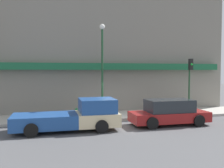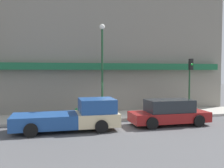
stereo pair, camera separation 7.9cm
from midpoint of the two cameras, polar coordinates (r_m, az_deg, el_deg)
The scene contains 8 objects.
ground_plane at distance 16.46m, azimuth 2.06°, elevation -8.48°, with size 80.00×80.00×0.00m, color #4C4C4F.
sidewalk at distance 17.95m, azimuth 0.68°, elevation -7.24°, with size 36.00×3.17×0.17m.
building at distance 20.77m, azimuth -1.45°, elevation 9.29°, with size 19.80×3.80×11.13m.
pickup_truck at distance 14.06m, azimuth -8.58°, elevation -7.36°, with size 5.73×2.26×1.71m.
parked_car at distance 15.63m, azimuth 13.04°, elevation -6.38°, with size 4.75×2.00×1.54m.
fire_hydrant at distance 16.50m, azimuth -8.00°, elevation -6.65°, with size 0.20×0.20×0.70m.
street_lamp at distance 16.63m, azimuth -2.11°, elevation 5.45°, with size 0.36×0.36×6.20m.
traffic_light at distance 18.94m, azimuth 17.54°, elevation 1.70°, with size 0.28×0.42×3.98m.
Camera 2 is at (-4.31, -15.55, 3.28)m, focal length 40.00 mm.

